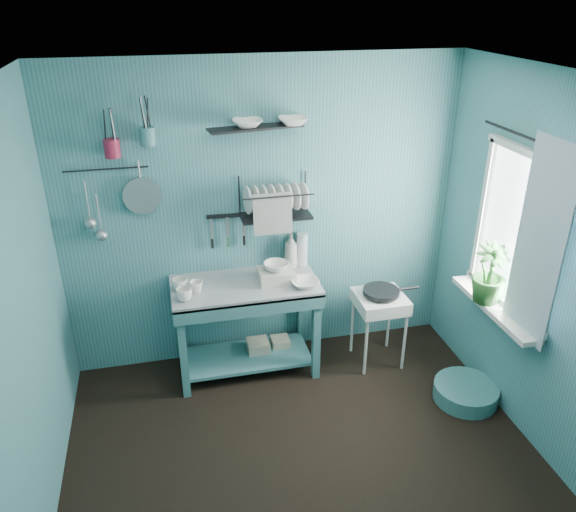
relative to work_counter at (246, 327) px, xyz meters
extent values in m
plane|color=black|center=(0.21, -1.22, -0.41)|extent=(3.20, 3.20, 0.00)
plane|color=silver|center=(0.21, -1.22, 2.09)|extent=(3.20, 3.20, 0.00)
plane|color=#3C747B|center=(0.21, 0.28, 0.84)|extent=(3.20, 0.00, 3.20)
plane|color=#3C747B|center=(-1.39, -1.22, 0.84)|extent=(0.00, 3.00, 3.00)
plane|color=#3C747B|center=(1.81, -1.22, 0.84)|extent=(0.00, 3.00, 3.00)
cube|color=#377073|center=(0.00, 0.00, 0.00)|extent=(1.22, 0.74, 0.82)
imported|color=white|center=(-0.48, -0.16, 0.46)|extent=(0.12, 0.12, 0.10)
imported|color=white|center=(-0.38, -0.06, 0.45)|extent=(0.14, 0.14, 0.09)
imported|color=white|center=(-0.50, 0.00, 0.46)|extent=(0.17, 0.17, 0.10)
cube|color=beige|center=(0.25, -0.02, 0.46)|extent=(0.28, 0.22, 0.10)
imported|color=white|center=(0.25, -0.02, 0.54)|extent=(0.20, 0.19, 0.06)
imported|color=beige|center=(0.42, 0.20, 0.56)|extent=(0.11, 0.12, 0.30)
cylinder|color=silver|center=(0.52, 0.22, 0.55)|extent=(0.09, 0.09, 0.28)
imported|color=white|center=(0.45, -0.15, 0.43)|extent=(0.22, 0.22, 0.05)
cube|color=silver|center=(1.10, -0.13, -0.09)|extent=(0.45, 0.45, 0.64)
cylinder|color=black|center=(1.10, -0.13, 0.26)|extent=(0.30, 0.30, 0.03)
cube|color=black|center=(-0.09, 0.25, 0.89)|extent=(0.32, 0.04, 0.03)
cube|color=black|center=(0.29, 0.15, 1.04)|extent=(0.56, 0.26, 0.32)
cube|color=black|center=(0.15, 0.18, 1.59)|extent=(0.72, 0.29, 0.02)
imported|color=white|center=(0.09, 0.18, 1.63)|extent=(0.24, 0.24, 0.05)
imported|color=white|center=(0.43, 0.18, 1.67)|extent=(0.24, 0.24, 0.05)
cylinder|color=maroon|center=(-0.87, 0.20, 1.49)|extent=(0.11, 0.11, 0.13)
cylinder|color=teal|center=(-0.62, 0.20, 1.56)|extent=(0.11, 0.11, 0.13)
cylinder|color=#A6A9AE|center=(-0.71, 0.23, 1.11)|extent=(0.28, 0.03, 0.28)
cylinder|color=#A6A9AE|center=(-1.10, 0.24, 1.11)|extent=(0.01, 0.01, 0.30)
cylinder|color=#A6A9AE|center=(-1.04, 0.24, 1.00)|extent=(0.01, 0.01, 0.30)
cylinder|color=black|center=(-0.94, 0.25, 1.33)|extent=(0.60, 0.01, 0.01)
plane|color=white|center=(1.80, -0.77, 0.99)|extent=(0.00, 1.10, 1.10)
cube|color=silver|center=(1.71, -0.77, 0.40)|extent=(0.16, 0.95, 0.04)
plane|color=silver|center=(1.73, -1.07, 1.04)|extent=(0.00, 1.35, 1.35)
cylinder|color=black|center=(1.75, -0.77, 1.64)|extent=(0.02, 1.05, 0.02)
imported|color=#285E25|center=(1.68, -0.69, 0.65)|extent=(0.26, 0.26, 0.45)
cube|color=tan|center=(0.10, 0.05, -0.30)|extent=(0.18, 0.18, 0.22)
cube|color=tan|center=(0.30, 0.08, -0.31)|extent=(0.15, 0.15, 0.20)
cylinder|color=teal|center=(1.59, -0.78, -0.34)|extent=(0.49, 0.49, 0.13)
camera|label=1|loc=(-0.55, -3.86, 2.51)|focal=35.00mm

